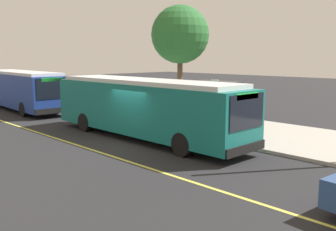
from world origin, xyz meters
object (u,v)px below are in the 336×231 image
at_px(transit_bus_second, 21,89).
at_px(route_sign_post, 214,99).
at_px(pedestrian_commuter, 214,112).
at_px(transit_bus_main, 144,106).
at_px(waiting_bench, 213,115).

bearing_deg(transit_bus_second, route_sign_post, 10.14).
relative_size(transit_bus_second, pedestrian_commuter, 6.71).
height_order(transit_bus_second, pedestrian_commuter, transit_bus_second).
relative_size(transit_bus_main, transit_bus_second, 1.07).
xyz_separation_m(transit_bus_second, pedestrian_commuter, (15.79, 3.75, -0.50)).
distance_m(waiting_bench, pedestrian_commuter, 2.25).
distance_m(route_sign_post, pedestrian_commuter, 1.34).
relative_size(transit_bus_main, waiting_bench, 7.58).
distance_m(transit_bus_main, pedestrian_commuter, 3.93).
height_order(transit_bus_main, waiting_bench, transit_bus_main).
bearing_deg(transit_bus_second, transit_bus_main, 0.57).
height_order(waiting_bench, pedestrian_commuter, pedestrian_commuter).
distance_m(transit_bus_second, waiting_bench, 15.38).
xyz_separation_m(transit_bus_main, pedestrian_commuter, (1.49, 3.60, -0.50)).
bearing_deg(pedestrian_commuter, transit_bus_second, -166.65).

